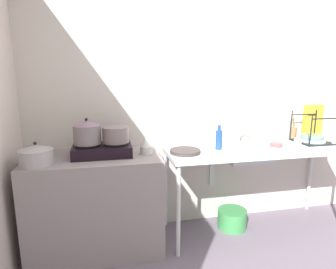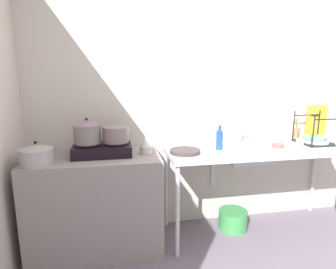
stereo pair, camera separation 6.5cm
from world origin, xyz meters
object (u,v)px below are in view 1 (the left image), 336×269
small_bowl_on_drainboard (276,145)px  bottle_by_sink (219,139)px  percolator (146,145)px  bucket_on_floor (232,219)px  bottle_by_rack (336,134)px  utensil_jar (294,133)px  pot_beside_stove (36,155)px  sink_basin (248,155)px  frying_pan (185,151)px  cereal_box (313,121)px  cup_by_rack (298,142)px  pot_on_left_burner (87,132)px  pot_on_right_burner (116,135)px  dish_rack (312,138)px  stove (102,150)px  faucet (242,127)px

small_bowl_on_drainboard → bottle_by_sink: bottle_by_sink is taller
percolator → bucket_on_floor: 1.22m
percolator → bottle_by_rack: bottle_by_rack is taller
utensil_jar → small_bowl_on_drainboard: bearing=-143.7°
small_bowl_on_drainboard → bottle_by_sink: size_ratio=0.51×
bottle_by_rack → pot_beside_stove: bearing=-178.1°
pot_beside_stove → bucket_on_floor: 1.94m
pot_beside_stove → sink_basin: size_ratio=0.59×
frying_pan → utensil_jar: size_ratio=1.15×
percolator → frying_pan: 0.35m
pot_beside_stove → bottle_by_sink: bottle_by_sink is taller
sink_basin → frying_pan: (-0.63, -0.04, 0.08)m
bottle_by_rack → utensil_jar: bearing=123.5°
sink_basin → cereal_box: 0.97m
pot_beside_stove → cereal_box: size_ratio=0.70×
bottle_by_rack → utensil_jar: (-0.22, 0.33, -0.04)m
sink_basin → utensil_jar: utensil_jar is taller
cup_by_rack → percolator: bearing=178.7°
cup_by_rack → utensil_jar: bearing=60.3°
pot_on_left_burner → pot_on_right_burner: size_ratio=1.02×
bottle_by_rack → frying_pan: bearing=179.6°
dish_rack → bucket_on_floor: size_ratio=1.10×
frying_pan → small_bowl_on_drainboard: small_bowl_on_drainboard is taller
frying_pan → percolator: bearing=170.4°
percolator → utensil_jar: (1.64, 0.27, -0.01)m
stove → frying_pan: bearing=-5.5°
utensil_jar → frying_pan: bearing=-166.1°
small_bowl_on_drainboard → bottle_by_rack: 0.62m
dish_rack → cup_by_rack: dish_rack is taller
dish_rack → faucet: bearing=176.5°
bottle_by_rack → cup_by_rack: bearing=175.1°
pot_beside_stove → small_bowl_on_drainboard: bearing=3.7°
stove → percolator: 0.37m
cereal_box → utensil_jar: cereal_box is taller
bottle_by_rack → bucket_on_floor: 1.32m
pot_on_left_burner → dish_rack: 2.20m
pot_on_left_burner → bottle_by_rack: (2.35, -0.08, -0.10)m
faucet → frying_pan: (-0.61, -0.16, -0.16)m
small_bowl_on_drainboard → utensil_jar: size_ratio=0.49×
percolator → sink_basin: size_ratio=0.35×
frying_pan → bucket_on_floor: 0.96m
dish_rack → bottle_by_rack: dish_rack is taller
cup_by_rack → small_bowl_on_drainboard: cup_by_rack is taller
pot_on_right_burner → utensil_jar: bearing=7.7°
dish_rack → cereal_box: bearing=52.9°
faucet → cup_by_rack: size_ratio=3.63×
stove → bucket_on_floor: bearing=3.1°
bottle_by_rack → pot_on_left_burner: bearing=178.1°
pot_on_right_burner → sink_basin: size_ratio=0.52×
dish_rack → bottle_by_rack: 0.21m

